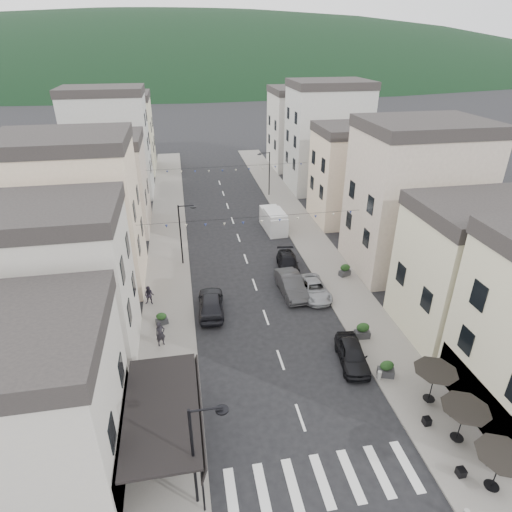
{
  "coord_description": "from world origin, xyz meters",
  "views": [
    {
      "loc": [
        -5.64,
        -10.84,
        19.5
      ],
      "look_at": [
        -0.11,
        19.74,
        3.5
      ],
      "focal_mm": 30.0,
      "sensor_mm": 36.0,
      "label": 1
    }
  ],
  "objects_px": {
    "parked_car_c": "(314,289)",
    "pedestrian_a": "(160,334)",
    "parked_car_e": "(211,303)",
    "parked_car_d": "(288,263)",
    "parked_car_a": "(352,354)",
    "pedestrian_b": "(149,295)",
    "delivery_van": "(274,220)",
    "parked_car_b": "(291,285)"
  },
  "relations": [
    {
      "from": "parked_car_c",
      "to": "pedestrian_a",
      "type": "bearing_deg",
      "value": -161.2
    },
    {
      "from": "parked_car_e",
      "to": "parked_car_d",
      "type": "bearing_deg",
      "value": -139.14
    },
    {
      "from": "parked_car_a",
      "to": "parked_car_e",
      "type": "bearing_deg",
      "value": 146.54
    },
    {
      "from": "parked_car_c",
      "to": "pedestrian_b",
      "type": "height_order",
      "value": "pedestrian_b"
    },
    {
      "from": "parked_car_c",
      "to": "parked_car_d",
      "type": "distance_m",
      "value": 4.96
    },
    {
      "from": "parked_car_d",
      "to": "pedestrian_b",
      "type": "relative_size",
      "value": 2.82
    },
    {
      "from": "parked_car_a",
      "to": "delivery_van",
      "type": "bearing_deg",
      "value": 98.7
    },
    {
      "from": "parked_car_b",
      "to": "pedestrian_a",
      "type": "bearing_deg",
      "value": -156.72
    },
    {
      "from": "delivery_van",
      "to": "pedestrian_a",
      "type": "distance_m",
      "value": 22.18
    },
    {
      "from": "parked_car_d",
      "to": "pedestrian_a",
      "type": "relative_size",
      "value": 2.42
    },
    {
      "from": "parked_car_b",
      "to": "pedestrian_b",
      "type": "height_order",
      "value": "pedestrian_b"
    },
    {
      "from": "pedestrian_b",
      "to": "parked_car_c",
      "type": "bearing_deg",
      "value": 8.28
    },
    {
      "from": "parked_car_a",
      "to": "parked_car_c",
      "type": "relative_size",
      "value": 0.93
    },
    {
      "from": "parked_car_a",
      "to": "parked_car_e",
      "type": "relative_size",
      "value": 0.88
    },
    {
      "from": "parked_car_d",
      "to": "delivery_van",
      "type": "bearing_deg",
      "value": 92.77
    },
    {
      "from": "parked_car_e",
      "to": "pedestrian_a",
      "type": "height_order",
      "value": "pedestrian_a"
    },
    {
      "from": "parked_car_a",
      "to": "pedestrian_a",
      "type": "xyz_separation_m",
      "value": [
        -12.53,
        4.03,
        0.33
      ]
    },
    {
      "from": "parked_car_b",
      "to": "parked_car_d",
      "type": "bearing_deg",
      "value": 77.22
    },
    {
      "from": "delivery_van",
      "to": "parked_car_a",
      "type": "bearing_deg",
      "value": -92.53
    },
    {
      "from": "pedestrian_a",
      "to": "pedestrian_b",
      "type": "bearing_deg",
      "value": 76.16
    },
    {
      "from": "parked_car_b",
      "to": "pedestrian_a",
      "type": "relative_size",
      "value": 2.64
    },
    {
      "from": "parked_car_a",
      "to": "parked_car_b",
      "type": "relative_size",
      "value": 0.86
    },
    {
      "from": "parked_car_a",
      "to": "pedestrian_b",
      "type": "height_order",
      "value": "pedestrian_b"
    },
    {
      "from": "parked_car_a",
      "to": "parked_car_b",
      "type": "distance_m",
      "value": 9.4
    },
    {
      "from": "pedestrian_b",
      "to": "parked_car_b",
      "type": "bearing_deg",
      "value": 11.09
    },
    {
      "from": "parked_car_d",
      "to": "delivery_van",
      "type": "relative_size",
      "value": 0.89
    },
    {
      "from": "parked_car_e",
      "to": "parked_car_a",
      "type": "bearing_deg",
      "value": 142.8
    },
    {
      "from": "delivery_van",
      "to": "pedestrian_b",
      "type": "bearing_deg",
      "value": -138.54
    },
    {
      "from": "parked_car_a",
      "to": "parked_car_d",
      "type": "height_order",
      "value": "parked_car_a"
    },
    {
      "from": "pedestrian_b",
      "to": "parked_car_e",
      "type": "bearing_deg",
      "value": -8.83
    },
    {
      "from": "parked_car_a",
      "to": "pedestrian_b",
      "type": "relative_size",
      "value": 2.65
    },
    {
      "from": "parked_car_d",
      "to": "parked_car_e",
      "type": "xyz_separation_m",
      "value": [
        -7.66,
        -5.76,
        0.17
      ]
    },
    {
      "from": "parked_car_a",
      "to": "pedestrian_b",
      "type": "distance_m",
      "value": 16.51
    },
    {
      "from": "parked_car_b",
      "to": "parked_car_c",
      "type": "bearing_deg",
      "value": -23.86
    },
    {
      "from": "delivery_van",
      "to": "parked_car_d",
      "type": "bearing_deg",
      "value": -97.61
    },
    {
      "from": "parked_car_b",
      "to": "parked_car_c",
      "type": "xyz_separation_m",
      "value": [
        1.8,
        -0.7,
        -0.18
      ]
    },
    {
      "from": "parked_car_b",
      "to": "parked_car_e",
      "type": "xyz_separation_m",
      "value": [
        -6.92,
        -1.61,
        0.01
      ]
    },
    {
      "from": "parked_car_a",
      "to": "delivery_van",
      "type": "height_order",
      "value": "delivery_van"
    },
    {
      "from": "parked_car_c",
      "to": "pedestrian_b",
      "type": "xyz_separation_m",
      "value": [
        -13.52,
        0.95,
        0.29
      ]
    },
    {
      "from": "pedestrian_a",
      "to": "pedestrian_b",
      "type": "xyz_separation_m",
      "value": [
        -0.99,
        5.45,
        -0.13
      ]
    },
    {
      "from": "parked_car_a",
      "to": "delivery_van",
      "type": "relative_size",
      "value": 0.84
    },
    {
      "from": "parked_car_c",
      "to": "delivery_van",
      "type": "xyz_separation_m",
      "value": [
        -0.39,
        14.08,
        0.54
      ]
    }
  ]
}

